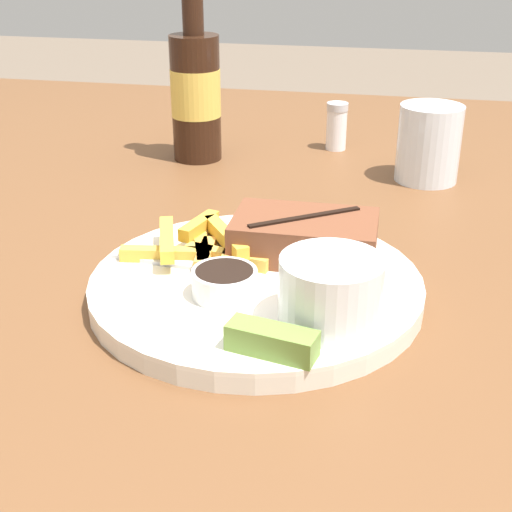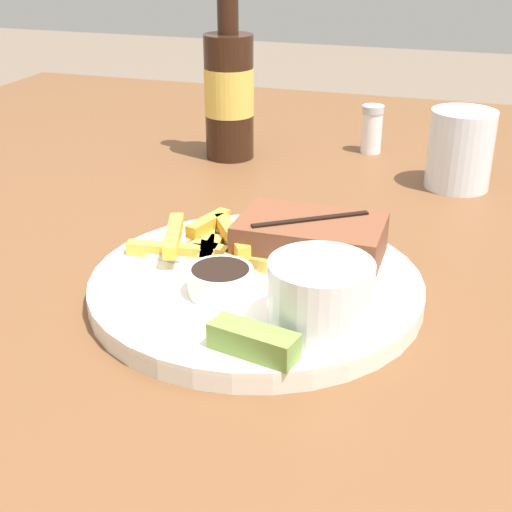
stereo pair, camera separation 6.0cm
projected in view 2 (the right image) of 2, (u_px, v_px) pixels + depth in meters
The scene contains 11 objects.
dining_table at pixel (256, 354), 0.64m from camera, with size 1.44×1.57×0.76m.
dinner_plate at pixel (256, 287), 0.61m from camera, with size 0.28×0.28×0.02m.
steak_portion at pixel (310, 239), 0.63m from camera, with size 0.13×0.08×0.04m.
fries_pile at pixel (211, 242), 0.65m from camera, with size 0.14×0.11×0.02m.
coleslaw_cup at pixel (320, 291), 0.52m from camera, with size 0.08×0.08×0.05m.
dipping_sauce_cup at pixel (221, 280), 0.57m from camera, with size 0.05×0.05×0.02m.
pickle_spear at pixel (253, 341), 0.50m from camera, with size 0.07×0.03×0.02m.
fork_utensil at pixel (180, 260), 0.63m from camera, with size 0.13×0.03×0.00m.
beer_bottle at pixel (229, 88), 0.93m from camera, with size 0.06×0.06×0.26m.
drinking_glass at pixel (460, 150), 0.84m from camera, with size 0.08×0.08×0.09m.
salt_shaker at pixel (372, 129), 0.97m from camera, with size 0.03×0.03×0.07m.
Camera 2 is at (0.17, -0.51, 1.06)m, focal length 50.00 mm.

